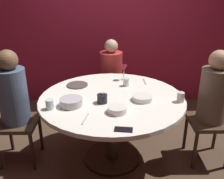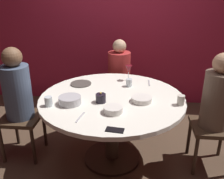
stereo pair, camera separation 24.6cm
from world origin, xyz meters
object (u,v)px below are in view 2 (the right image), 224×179
object	(u,v)px
seated_diner_left	(17,93)
cup_near_candle	(181,100)
seated_diner_back	(119,70)
bowl_serving_large	(70,100)
cup_by_right_diner	(129,83)
candle_holder	(101,98)
cell_phone	(115,130)
dinner_plate	(81,84)
wine_glass	(129,69)
bowl_salad_center	(142,99)
dining_table	(112,110)
seated_diner_right	(217,101)
bowl_small_white	(113,110)
cup_by_left_diner	(48,101)

from	to	relation	value
seated_diner_left	cup_near_candle	world-z (taller)	seated_diner_left
seated_diner_back	bowl_serving_large	world-z (taller)	seated_diner_back
seated_diner_back	cup_by_right_diner	xyz separation A→B (m)	(0.16, -0.71, 0.09)
candle_holder	cell_phone	world-z (taller)	candle_holder
dinner_plate	wine_glass	bearing A→B (deg)	19.67
seated_diner_back	bowl_salad_center	world-z (taller)	seated_diner_back
dining_table	cup_by_right_diner	size ratio (longest dim) A/B	16.79
candle_holder	dinner_plate	xyz separation A→B (m)	(-0.28, 0.44, -0.03)
wine_glass	bowl_serving_large	size ratio (longest dim) A/B	0.84
seated_diner_left	cup_by_right_diner	world-z (taller)	seated_diner_left
candle_holder	seated_diner_right	bearing A→B (deg)	6.61
candle_holder	bowl_small_white	distance (m)	0.24
dinner_plate	cup_by_left_diner	xyz separation A→B (m)	(-0.18, -0.56, 0.04)
dinner_plate	cell_phone	distance (m)	1.03
bowl_small_white	cup_by_right_diner	xyz separation A→B (m)	(0.12, 0.62, 0.02)
candle_holder	cup_near_candle	size ratio (longest dim) A/B	1.10
cell_phone	cup_by_left_diner	world-z (taller)	cup_by_left_diner
dining_table	bowl_serving_large	distance (m)	0.45
wine_glass	seated_diner_left	bearing A→B (deg)	-156.00
dining_table	wine_glass	size ratio (longest dim) A/B	8.12
bowl_salad_center	cup_near_candle	bearing A→B (deg)	-5.63
cup_by_left_diner	dining_table	bearing A→B (deg)	24.43
dining_table	wine_glass	world-z (taller)	wine_glass
dining_table	cell_phone	bearing A→B (deg)	-82.44
cup_near_candle	cup_by_left_diner	world-z (taller)	cup_near_candle
seated_diner_back	cup_by_left_diner	distance (m)	1.38
dining_table	cup_by_left_diner	xyz separation A→B (m)	(-0.56, -0.25, 0.18)
bowl_small_white	dining_table	bearing A→B (deg)	97.26
wine_glass	candle_holder	bearing A→B (deg)	-110.78
seated_diner_back	dinner_plate	world-z (taller)	seated_diner_back
seated_diner_right	dinner_plate	xyz separation A→B (m)	(-1.38, 0.31, 0.00)
dinner_plate	cup_near_candle	bearing A→B (deg)	-22.49
seated_diner_right	wine_glass	xyz separation A→B (m)	(-0.86, 0.50, 0.13)
dinner_plate	cup_by_left_diner	distance (m)	0.59
dining_table	seated_diner_left	world-z (taller)	seated_diner_left
cell_phone	cup_by_left_diner	distance (m)	0.73
dinner_plate	cell_phone	bearing A→B (deg)	-63.55
seated_diner_back	cup_by_right_diner	distance (m)	0.73
cup_by_left_diner	cell_phone	bearing A→B (deg)	-29.51
seated_diner_right	cell_phone	bearing A→B (deg)	33.60
cell_phone	cup_near_candle	xyz separation A→B (m)	(0.56, 0.50, 0.04)
seated_diner_right	cup_by_right_diner	xyz separation A→B (m)	(-0.85, 0.30, 0.04)
candle_holder	cup_near_candle	world-z (taller)	candle_holder
cup_near_candle	cup_by_right_diner	distance (m)	0.64
dinner_plate	cup_by_left_diner	bearing A→B (deg)	-107.58
seated_diner_left	dinner_plate	bearing A→B (deg)	27.59
cell_phone	bowl_salad_center	distance (m)	0.57
seated_diner_back	bowl_salad_center	size ratio (longest dim) A/B	5.74
seated_diner_back	bowl_small_white	size ratio (longest dim) A/B	6.54
dining_table	dinner_plate	distance (m)	0.51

